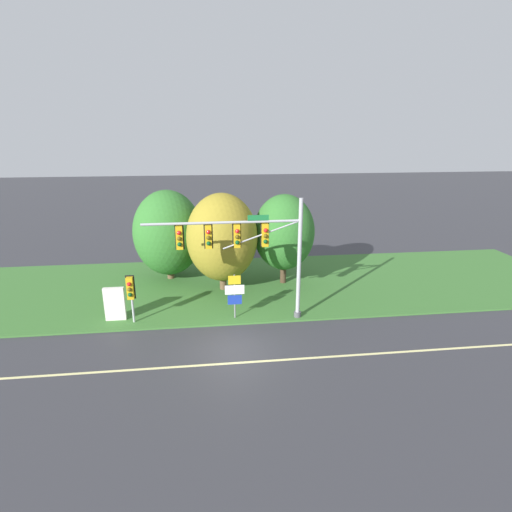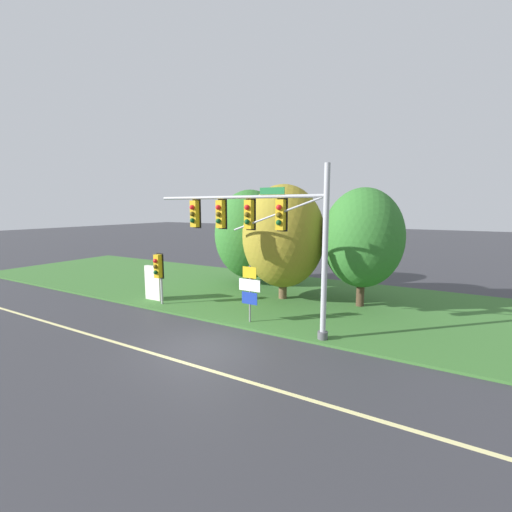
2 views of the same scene
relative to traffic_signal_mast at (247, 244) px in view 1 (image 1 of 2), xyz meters
name	(u,v)px [view 1 (image 1 of 2)]	position (x,y,z in m)	size (l,w,h in m)	color
ground_plane	(235,349)	(-0.90, -2.94, -4.46)	(160.00, 160.00, 0.00)	#333338
lane_stripe	(237,363)	(-0.90, -4.14, -4.46)	(36.00, 0.16, 0.01)	beige
grass_verge	(227,286)	(-0.90, 5.31, -4.41)	(48.00, 11.50, 0.10)	#386B2D
traffic_signal_mast	(247,244)	(0.00, 0.00, 0.00)	(8.38, 0.49, 6.73)	#9EA0A5
pedestrian_signal_near_kerb	(130,290)	(-6.23, 0.26, -2.43)	(0.46, 0.55, 2.74)	#9EA0A5
route_sign_post	(235,292)	(-0.69, 0.29, -2.82)	(1.07, 0.08, 2.57)	slate
tree_nearest_road	(168,233)	(-4.78, 7.16, -1.06)	(4.72, 4.72, 6.26)	brown
tree_left_of_mast	(222,238)	(-1.16, 4.69, -0.85)	(4.55, 4.55, 6.36)	brown
tree_behind_signpost	(284,232)	(2.99, 5.37, -0.81)	(4.07, 4.07, 6.11)	#423021
info_kiosk	(115,304)	(-7.26, 0.84, -3.42)	(1.10, 0.24, 1.90)	silver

